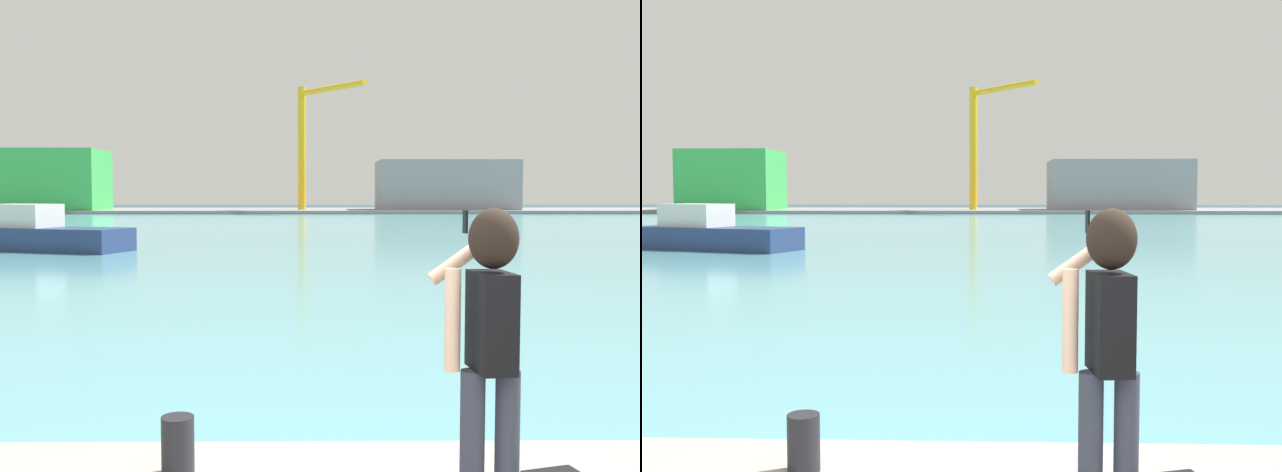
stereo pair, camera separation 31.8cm
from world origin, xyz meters
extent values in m
plane|color=#334751|center=(0.00, 50.00, 0.00)|extent=(220.00, 220.00, 0.00)
cube|color=#599EA8|center=(0.00, 52.00, 0.01)|extent=(140.00, 100.00, 0.02)
cube|color=gray|center=(0.00, 92.00, 0.22)|extent=(140.00, 20.00, 0.44)
cylinder|color=#2D3342|center=(0.56, 0.85, 1.06)|extent=(0.14, 0.14, 0.82)
cylinder|color=#2D3342|center=(0.76, 0.85, 1.06)|extent=(0.14, 0.14, 0.82)
cube|color=black|center=(0.66, 0.85, 1.75)|extent=(0.23, 0.36, 0.56)
sphere|color=#E0B293|center=(0.66, 0.85, 2.21)|extent=(0.22, 0.22, 0.22)
ellipsoid|color=black|center=(0.66, 0.83, 2.22)|extent=(0.28, 0.26, 0.34)
cylinder|color=#E0B293|center=(0.44, 0.85, 1.76)|extent=(0.09, 0.09, 0.58)
cylinder|color=#E0B293|center=(0.59, 1.06, 2.13)|extent=(0.53, 0.13, 0.40)
cube|color=black|center=(0.58, 1.18, 2.30)|extent=(0.02, 0.07, 0.14)
cylinder|color=black|center=(-1.22, 1.40, 0.84)|extent=(0.21, 0.21, 0.38)
cube|color=navy|center=(-12.05, 27.46, 0.52)|extent=(8.12, 4.87, 1.00)
cube|color=silver|center=(-12.97, 27.78, 1.53)|extent=(3.17, 2.65, 1.01)
cube|color=green|center=(-33.05, 87.18, 4.27)|extent=(11.62, 9.08, 7.66)
cube|color=gray|center=(17.16, 89.29, 3.63)|extent=(17.77, 9.34, 6.38)
cylinder|color=yellow|center=(-1.74, 88.90, 8.39)|extent=(1.00, 1.00, 15.90)
cylinder|color=yellow|center=(2.02, 84.35, 15.54)|extent=(8.06, 9.55, 0.70)
camera|label=1|loc=(-0.35, -3.05, 2.47)|focal=39.33mm
camera|label=2|loc=(-0.03, -3.05, 2.47)|focal=39.33mm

